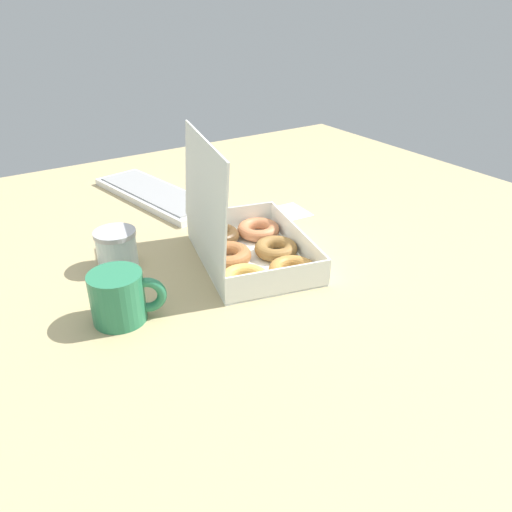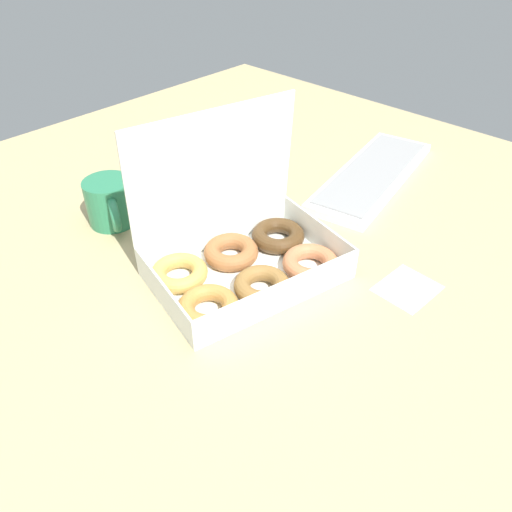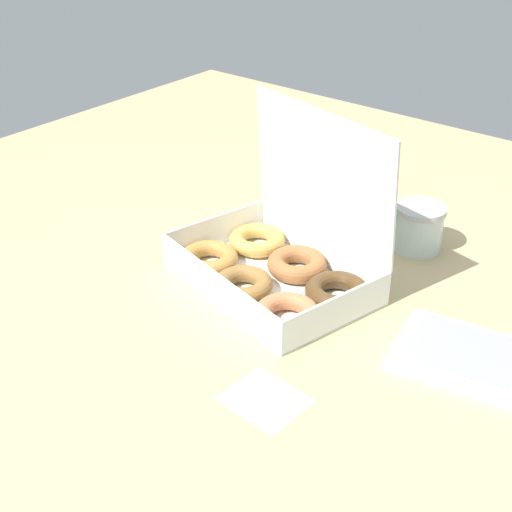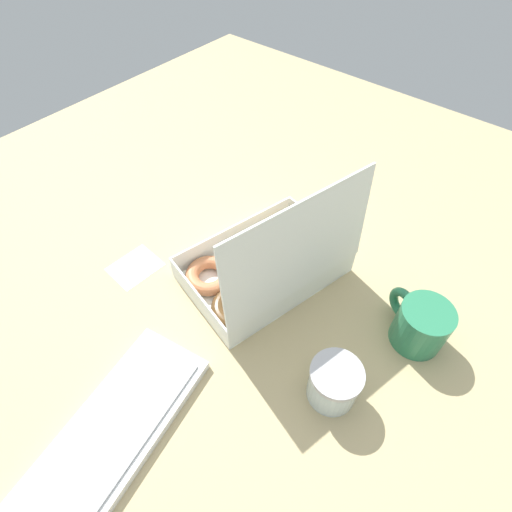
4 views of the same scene
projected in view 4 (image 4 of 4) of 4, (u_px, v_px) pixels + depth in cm
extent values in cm
cube|color=tan|center=(257.00, 265.00, 89.01)|extent=(180.00, 180.00, 2.00)
cube|color=white|center=(263.00, 273.00, 86.00)|extent=(36.16, 28.54, 0.40)
cube|color=white|center=(319.00, 232.00, 89.79)|extent=(5.51, 21.05, 5.64)
cube|color=white|center=(199.00, 301.00, 77.61)|extent=(5.51, 21.05, 5.64)
cube|color=white|center=(235.00, 234.00, 89.23)|extent=(30.36, 7.78, 5.64)
cube|color=white|center=(296.00, 297.00, 78.17)|extent=(30.36, 7.78, 5.64)
cube|color=white|center=(300.00, 250.00, 68.10)|extent=(31.47, 9.32, 21.55)
torus|color=#B07C3B|center=(286.00, 233.00, 91.48)|extent=(10.67, 10.67, 2.83)
torus|color=olive|center=(248.00, 253.00, 87.48)|extent=(12.42, 12.42, 2.85)
torus|color=#BA7148|center=(209.00, 275.00, 83.45)|extent=(10.67, 10.67, 2.83)
torus|color=tan|center=(316.00, 260.00, 86.13)|extent=(10.30, 10.30, 2.74)
torus|color=#995F35|center=(278.00, 285.00, 81.88)|extent=(14.17, 14.17, 3.08)
torus|color=#4B331A|center=(237.00, 308.00, 78.17)|extent=(14.38, 14.38, 2.99)
cube|color=white|center=(93.00, 460.00, 61.37)|extent=(45.49, 21.87, 1.80)
cube|color=#9A9A99|center=(91.00, 458.00, 60.54)|extent=(41.64, 19.02, 0.40)
cylinder|color=#2B7C53|center=(421.00, 326.00, 72.36)|extent=(9.52, 9.52, 9.33)
torus|color=#2B7C53|center=(403.00, 305.00, 75.36)|extent=(4.47, 7.02, 6.94)
cylinder|color=black|center=(427.00, 317.00, 70.09)|extent=(8.38, 8.38, 0.56)
cylinder|color=silver|center=(333.00, 384.00, 66.31)|extent=(8.36, 8.36, 7.26)
cylinder|color=#B2B2B7|center=(337.00, 374.00, 63.17)|extent=(8.78, 8.78, 1.00)
cube|color=white|center=(135.00, 267.00, 87.21)|extent=(10.64, 9.22, 0.15)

